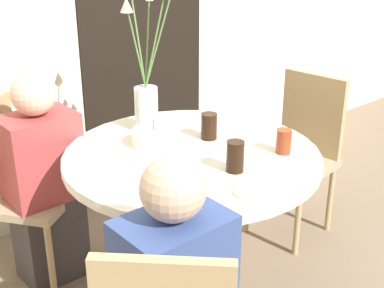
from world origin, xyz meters
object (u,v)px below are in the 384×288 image
person_woman (44,187)px  side_plate (256,191)px  birthday_cake (154,137)px  chair_near_front (14,181)px  flower_vase (146,85)px  drink_glass_2 (235,156)px  chair_left_flank (300,146)px  drink_glass_0 (284,141)px  drink_glass_1 (209,126)px

person_woman → side_plate: bearing=-69.9°
birthday_cake → side_plate: bearing=-87.8°
chair_near_front → flower_vase: (0.53, -0.38, 0.47)m
chair_near_front → drink_glass_2: 1.15m
chair_near_front → birthday_cake: bearing=-87.0°
birthday_cake → flower_vase: flower_vase is taller
chair_left_flank → person_woman: (-1.31, 0.49, -0.01)m
chair_left_flank → drink_glass_0: 0.75m
flower_vase → person_woman: size_ratio=0.66×
side_plate → birthday_cake: bearing=92.2°
side_plate → drink_glass_1: 0.55m
chair_near_front → drink_glass_1: bearing=-79.4°
side_plate → drink_glass_0: (0.35, 0.17, 0.05)m
birthday_cake → side_plate: size_ratio=1.10×
drink_glass_2 → person_woman: (-0.44, 0.84, -0.32)m
drink_glass_2 → birthday_cake: bearing=102.0°
drink_glass_1 → chair_left_flank: bearing=2.3°
chair_near_front → flower_vase: flower_vase is taller
chair_left_flank → birthday_cake: (-0.96, 0.07, 0.29)m
drink_glass_0 → drink_glass_1: 0.35m
chair_near_front → drink_glass_0: bearing=-85.9°
birthday_cake → side_plate: birthday_cake is taller
drink_glass_0 → side_plate: bearing=-153.9°
birthday_cake → drink_glass_0: 0.57m
side_plate → drink_glass_2: 0.20m
chair_left_flank → drink_glass_2: size_ratio=7.15×
chair_near_front → person_woman: person_woman is taller
flower_vase → person_woman: bearing=150.6°
birthday_cake → chair_left_flank: bearing=-4.2°
chair_near_front → person_woman: 0.16m
chair_near_front → flower_vase: 0.81m
chair_near_front → person_woman: (0.09, -0.13, -0.01)m
birthday_cake → drink_glass_0: birthday_cake is taller
flower_vase → drink_glass_0: (0.28, -0.60, -0.17)m
side_plate → drink_glass_1: (0.22, 0.50, 0.06)m
chair_near_front → person_woman: size_ratio=0.85×
drink_glass_1 → side_plate: bearing=-113.4°
flower_vase → drink_glass_1: size_ratio=5.85×
flower_vase → drink_glass_0: size_ratio=6.62×
drink_glass_1 → person_woman: bearing=138.4°
chair_left_flank → side_plate: 1.11m
chair_near_front → chair_left_flank: bearing=-59.6°
drink_glass_2 → drink_glass_0: bearing=-1.3°
drink_glass_2 → person_woman: size_ratio=0.12×
birthday_cake → drink_glass_2: bearing=-78.0°
chair_near_front → chair_left_flank: same height
person_woman → flower_vase: bearing=-29.4°
chair_left_flank → flower_vase: 1.02m
chair_left_flank → birthday_cake: bearing=-100.7°
chair_left_flank → flower_vase: flower_vase is taller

